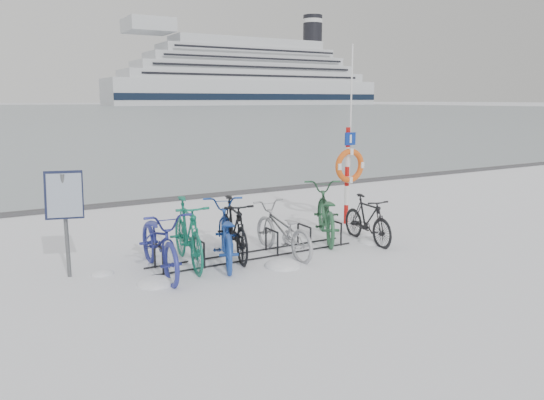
{
  "coord_description": "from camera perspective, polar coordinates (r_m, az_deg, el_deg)",
  "views": [
    {
      "loc": [
        -4.37,
        -8.27,
        2.82
      ],
      "look_at": [
        0.71,
        0.6,
        0.88
      ],
      "focal_mm": 35.0,
      "sensor_mm": 36.0,
      "label": 1
    }
  ],
  "objects": [
    {
      "name": "bike_5",
      "position": [
        10.93,
        5.75,
        -1.13
      ],
      "size": [
        1.71,
        2.3,
        1.15
      ],
      "primitive_type": "imported",
      "rotation": [
        0.0,
        0.0,
        2.65
      ],
      "color": "#275837",
      "rests_on": "ground"
    },
    {
      "name": "lifebuoy_station",
      "position": [
        12.08,
        8.3,
        3.66
      ],
      "size": [
        0.77,
        0.22,
        4.01
      ],
      "color": "#AC100D",
      "rests_on": "ground"
    },
    {
      "name": "info_board",
      "position": [
        8.94,
        -21.43,
        -0.14
      ],
      "size": [
        0.61,
        0.36,
        1.72
      ],
      "rotation": [
        0.0,
        0.0,
        -0.27
      ],
      "color": "#595B5E",
      "rests_on": "ground"
    },
    {
      "name": "bike_1",
      "position": [
        9.25,
        -9.06,
        -3.31
      ],
      "size": [
        0.81,
        2.02,
        1.18
      ],
      "primitive_type": "imported",
      "rotation": [
        0.0,
        0.0,
        -0.13
      ],
      "color": "#136C52",
      "rests_on": "ground"
    },
    {
      "name": "ground",
      "position": [
        9.76,
        -1.88,
        -6.02
      ],
      "size": [
        900.0,
        900.0,
        0.0
      ],
      "primitive_type": "plane",
      "color": "white",
      "rests_on": "ground"
    },
    {
      "name": "quay_edge",
      "position": [
        15.08,
        -12.45,
        -0.07
      ],
      "size": [
        400.0,
        0.25,
        0.1
      ],
      "primitive_type": "cube",
      "color": "#3F3F42",
      "rests_on": "ground"
    },
    {
      "name": "bike_rack",
      "position": [
        9.71,
        -1.89,
        -5.0
      ],
      "size": [
        4.0,
        0.48,
        0.46
      ],
      "color": "black",
      "rests_on": "ground"
    },
    {
      "name": "bike_2",
      "position": [
        9.35,
        -5.06,
        -3.34
      ],
      "size": [
        1.43,
        2.21,
        1.09
      ],
      "primitive_type": "imported",
      "rotation": [
        0.0,
        0.0,
        2.77
      ],
      "color": "#1C419C",
      "rests_on": "ground"
    },
    {
      "name": "snow_drifts",
      "position": [
        9.58,
        -0.32,
        -6.34
      ],
      "size": [
        5.79,
        1.95,
        0.22
      ],
      "color": "white",
      "rests_on": "ground"
    },
    {
      "name": "bike_6",
      "position": [
        10.77,
        10.23,
        -1.91
      ],
      "size": [
        0.61,
        1.66,
        0.97
      ],
      "primitive_type": "imported",
      "rotation": [
        0.0,
        0.0,
        -0.09
      ],
      "color": "black",
      "rests_on": "ground"
    },
    {
      "name": "bike_4",
      "position": [
        9.77,
        1.12,
        -3.03
      ],
      "size": [
        0.71,
        1.89,
        0.98
      ],
      "primitive_type": "imported",
      "rotation": [
        0.0,
        0.0,
        3.17
      ],
      "color": "#98999F",
      "rests_on": "ground"
    },
    {
      "name": "cruise_ferry",
      "position": [
        266.45,
        -2.7,
        12.82
      ],
      "size": [
        138.01,
        26.03,
        45.35
      ],
      "color": "silver",
      "rests_on": "ground"
    },
    {
      "name": "bike_0",
      "position": [
        8.91,
        -12.0,
        -4.14
      ],
      "size": [
        0.87,
        2.19,
        1.13
      ],
      "primitive_type": "imported",
      "rotation": [
        0.0,
        0.0,
        -0.06
      ],
      "color": "navy",
      "rests_on": "ground"
    },
    {
      "name": "bike_3",
      "position": [
        9.64,
        -4.14,
        -2.84
      ],
      "size": [
        0.88,
        1.92,
        1.11
      ],
      "primitive_type": "imported",
      "rotation": [
        0.0,
        0.0,
        -0.2
      ],
      "color": "black",
      "rests_on": "ground"
    }
  ]
}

